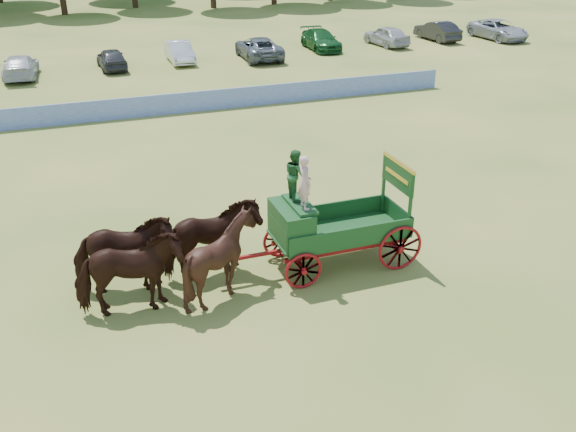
{
  "coord_description": "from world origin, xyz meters",
  "views": [
    {
      "loc": [
        -8.93,
        -14.0,
        9.56
      ],
      "look_at": [
        -3.02,
        2.07,
        1.3
      ],
      "focal_mm": 40.0,
      "sensor_mm": 36.0,
      "label": 1
    }
  ],
  "objects": [
    {
      "name": "ground",
      "position": [
        0.0,
        0.0,
        0.0
      ],
      "size": [
        160.0,
        160.0,
        0.0
      ],
      "primitive_type": "plane",
      "color": "#A4974A",
      "rests_on": "ground"
    },
    {
      "name": "sponsor_banner",
      "position": [
        -1.0,
        18.0,
        0.53
      ],
      "size": [
        26.0,
        0.08,
        1.05
      ],
      "primitive_type": "cube",
      "color": "#1F3FA9",
      "rests_on": "ground"
    },
    {
      "name": "farm_dray",
      "position": [
        -2.51,
        1.09,
        1.58
      ],
      "size": [
        6.0,
        2.0,
        3.67
      ],
      "color": "#A91210",
      "rests_on": "ground"
    },
    {
      "name": "horse_lead_right",
      "position": [
        -7.89,
        1.62,
        1.16
      ],
      "size": [
        2.93,
        1.72,
        2.32
      ],
      "primitive_type": "imported",
      "rotation": [
        0.0,
        0.0,
        1.39
      ],
      "color": "black",
      "rests_on": "ground"
    },
    {
      "name": "horse_lead_left",
      "position": [
        -7.89,
        0.52,
        1.16
      ],
      "size": [
        2.82,
        1.43,
        2.32
      ],
      "primitive_type": "imported",
      "rotation": [
        0.0,
        0.0,
        1.51
      ],
      "color": "black",
      "rests_on": "ground"
    },
    {
      "name": "parked_cars",
      "position": [
        -0.49,
        29.67,
        0.75
      ],
      "size": [
        53.52,
        6.69,
        1.61
      ],
      "color": "silver",
      "rests_on": "ground"
    },
    {
      "name": "horse_wheel_left",
      "position": [
        -5.49,
        0.52,
        1.16
      ],
      "size": [
        2.45,
        2.27,
        2.33
      ],
      "primitive_type": "imported",
      "rotation": [
        0.0,
        0.0,
        1.37
      ],
      "color": "black",
      "rests_on": "ground"
    },
    {
      "name": "horse_wheel_right",
      "position": [
        -5.49,
        1.62,
        1.16
      ],
      "size": [
        2.85,
        1.49,
        2.32
      ],
      "primitive_type": "imported",
      "rotation": [
        0.0,
        0.0,
        1.66
      ],
      "color": "black",
      "rests_on": "ground"
    }
  ]
}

